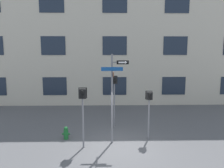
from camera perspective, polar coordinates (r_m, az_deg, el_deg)
The scene contains 7 objects.
ground_plane at distance 10.44m, azimuth 2.26°, elevation -16.35°, with size 60.00×60.00×0.00m, color #515154.
building_facade at distance 17.79m, azimuth 0.68°, elevation 15.12°, with size 24.00×0.63×12.83m.
street_sign_pole at distance 10.23m, azimuth 0.34°, elevation -1.94°, with size 1.28×0.82×4.27m.
pedestrian_signal_left at distance 9.84m, azimuth -7.70°, elevation -4.41°, with size 0.38×0.40×2.78m.
pedestrian_signal_right at distance 10.93m, azimuth 9.69°, elevation -4.71°, with size 0.34×0.40×2.46m.
pedestrian_signal_across at distance 12.52m, azimuth 0.60°, elevation -0.90°, with size 0.37×0.40×2.99m.
fire_hydrant at distance 11.49m, azimuth -11.94°, elevation -12.44°, with size 0.39×0.23×0.65m.
Camera 1 is at (-0.62, -9.44, 4.41)m, focal length 35.00 mm.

